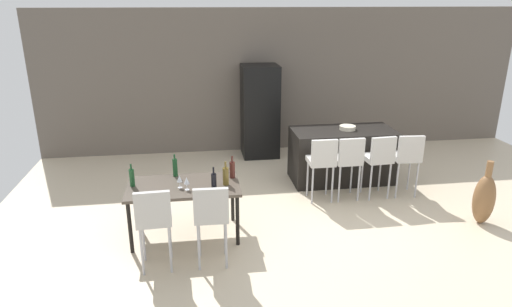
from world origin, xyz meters
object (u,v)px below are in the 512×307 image
(wine_bottle_middle, at_px, (175,167))
(wine_bottle_right, at_px, (132,177))
(bar_chair_middle, at_px, (349,158))
(dining_table, at_px, (184,190))
(bar_chair_far, at_px, (407,155))
(wine_glass_end, at_px, (187,181))
(dining_chair_far, at_px, (211,213))
(refrigerator, at_px, (260,111))
(dining_chair_near, at_px, (154,216))
(bar_chair_left, at_px, (322,159))
(wine_bottle_left, at_px, (214,181))
(wine_bottle_inner, at_px, (226,176))
(wine_bottle_far, at_px, (232,169))
(bar_chair_right, at_px, (379,157))
(fruit_bowl, at_px, (348,128))
(kitchen_island, at_px, (342,155))
(wine_glass_near, at_px, (179,179))
(floor_vase, at_px, (484,199))

(wine_bottle_middle, xyz_separation_m, wine_bottle_right, (-0.55, -0.27, -0.01))
(bar_chair_middle, distance_m, dining_table, 2.67)
(bar_chair_middle, distance_m, wine_bottle_middle, 2.70)
(bar_chair_far, height_order, wine_glass_end, bar_chair_far)
(dining_chair_far, xyz_separation_m, refrigerator, (1.17, 3.92, 0.22))
(bar_chair_far, height_order, dining_table, bar_chair_far)
(dining_chair_far, bearing_deg, dining_chair_near, 180.00)
(bar_chair_left, relative_size, bar_chair_middle, 1.00)
(bar_chair_middle, xyz_separation_m, wine_bottle_left, (-2.15, -1.01, 0.16))
(wine_bottle_right, height_order, refrigerator, refrigerator)
(wine_bottle_middle, xyz_separation_m, wine_bottle_inner, (0.66, -0.40, -0.01))
(wine_bottle_right, distance_m, wine_glass_end, 0.74)
(bar_chair_far, distance_m, wine_bottle_far, 2.93)
(wine_bottle_inner, bearing_deg, bar_chair_left, 29.14)
(wine_bottle_middle, bearing_deg, wine_bottle_inner, -30.99)
(wine_bottle_far, bearing_deg, dining_table, -165.59)
(wine_bottle_inner, bearing_deg, bar_chair_right, 19.24)
(bar_chair_middle, height_order, wine_glass_end, bar_chair_middle)
(bar_chair_left, xyz_separation_m, fruit_bowl, (0.68, 0.81, 0.26))
(bar_chair_right, relative_size, dining_chair_far, 1.00)
(bar_chair_middle, xyz_separation_m, wine_glass_end, (-2.50, -0.97, 0.17))
(dining_chair_far, bearing_deg, wine_bottle_inner, 72.21)
(wine_bottle_inner, bearing_deg, bar_chair_middle, 23.63)
(wine_bottle_middle, bearing_deg, refrigerator, 60.25)
(wine_bottle_left, bearing_deg, bar_chair_left, 30.41)
(kitchen_island, bearing_deg, wine_bottle_middle, -155.85)
(bar_chair_middle, relative_size, dining_chair_near, 1.00)
(kitchen_island, bearing_deg, wine_bottle_left, -142.16)
(kitchen_island, distance_m, wine_bottle_left, 2.98)
(wine_bottle_right, bearing_deg, bar_chair_far, 10.12)
(bar_chair_right, xyz_separation_m, dining_chair_near, (-3.38, -1.58, 0.00))
(dining_table, height_order, wine_glass_end, wine_glass_end)
(kitchen_island, relative_size, fruit_bowl, 6.42)
(dining_chair_far, height_order, wine_bottle_inner, wine_bottle_inner)
(bar_chair_middle, distance_m, dining_chair_far, 2.72)
(refrigerator, xyz_separation_m, fruit_bowl, (1.30, -1.53, 0.04))
(wine_glass_near, bearing_deg, wine_glass_end, -41.49)
(dining_table, xyz_separation_m, floor_vase, (4.20, -0.24, -0.29))
(bar_chair_left, xyz_separation_m, dining_table, (-2.12, -0.81, -0.03))
(wine_bottle_middle, relative_size, fruit_bowl, 1.15)
(bar_chair_left, relative_size, floor_vase, 1.11)
(fruit_bowl, bearing_deg, wine_bottle_inner, -143.12)
(wine_bottle_middle, height_order, wine_glass_near, wine_bottle_middle)
(wine_glass_near, bearing_deg, refrigerator, 64.49)
(bar_chair_middle, xyz_separation_m, fruit_bowl, (0.25, 0.81, 0.26))
(bar_chair_left, relative_size, bar_chair_right, 1.00)
(wine_bottle_middle, distance_m, wine_bottle_right, 0.61)
(kitchen_island, xyz_separation_m, wine_bottle_left, (-2.33, -1.81, 0.40))
(bar_chair_left, xyz_separation_m, wine_bottle_left, (-1.72, -1.01, 0.16))
(wine_glass_near, bearing_deg, bar_chair_right, 16.04)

